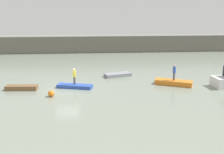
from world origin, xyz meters
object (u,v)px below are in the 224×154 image
Objects in this scene: rowboat_blue at (75,86)px; rowboat_orange at (174,83)px; person_yellow_shirt at (74,76)px; person_blue_shirt at (174,72)px; rowboat_brown at (22,88)px; rowboat_grey at (118,75)px; mooring_buoy at (51,94)px.

rowboat_orange reaches higher than rowboat_blue.
person_blue_shirt reaches higher than person_yellow_shirt.
rowboat_brown is 0.99× the size of rowboat_grey.
mooring_buoy is at bearing -166.73° from person_blue_shirt.
person_blue_shirt is (10.66, 0.24, 1.30)m from rowboat_blue.
person_yellow_shirt is at bearing -178.69° from person_blue_shirt.
mooring_buoy is (-12.72, -3.00, 0.04)m from rowboat_orange.
rowboat_blue is at bearing -178.69° from person_blue_shirt.
rowboat_brown reaches higher than rowboat_blue.
rowboat_brown is 1.83× the size of person_yellow_shirt.
rowboat_blue is 0.94× the size of rowboat_orange.
person_blue_shirt is at bearing 0.00° from rowboat_orange.
rowboat_grey is 7.09m from rowboat_orange.
mooring_buoy is (-12.72, -3.00, -1.17)m from person_blue_shirt.
person_blue_shirt is at bearing 5.61° from rowboat_brown.
rowboat_brown is 5.25× the size of mooring_buoy.
rowboat_blue is 1.15× the size of rowboat_grey.
rowboat_brown is at bearing -173.21° from rowboat_grey.
rowboat_grey is 5.28× the size of mooring_buoy.
mooring_buoy is at bearing -126.71° from person_yellow_shirt.
person_blue_shirt is 13.12m from mooring_buoy.
rowboat_brown is at bearing -161.64° from rowboat_blue.
person_yellow_shirt is at bearing 15.62° from rowboat_blue.
rowboat_blue is 1.15m from person_yellow_shirt.
rowboat_blue is 10.74m from person_blue_shirt.
rowboat_orange is 6.48× the size of mooring_buoy.
rowboat_blue is at bearing -155.88° from rowboat_grey.
rowboat_orange is at bearing 0.00° from person_blue_shirt.
person_blue_shirt reaches higher than rowboat_brown.
person_yellow_shirt reaches higher than mooring_buoy.
rowboat_grey is 6.84m from person_yellow_shirt.
rowboat_blue is at bearing 6.56° from rowboat_brown.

